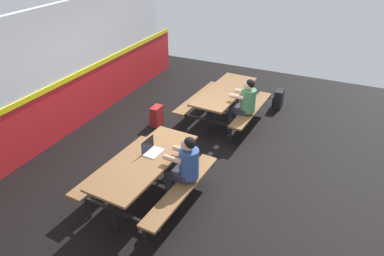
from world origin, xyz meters
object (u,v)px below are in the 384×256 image
(picnic_table_left, at_px, (146,169))
(satchel_spare, at_px, (278,99))
(backpack_dark, at_px, (157,116))
(student_nearer, at_px, (184,164))
(picnic_table_right, at_px, (224,97))
(laptop_silver, at_px, (151,150))
(student_further, at_px, (244,102))

(picnic_table_left, bearing_deg, satchel_spare, -15.18)
(picnic_table_left, bearing_deg, backpack_dark, 26.54)
(satchel_spare, bearing_deg, student_nearer, 172.00)
(picnic_table_right, xyz_separation_m, laptop_silver, (-2.75, 0.20, 0.21))
(student_nearer, xyz_separation_m, student_further, (2.48, -0.15, 0.00))
(picnic_table_right, bearing_deg, student_further, -119.40)
(picnic_table_right, distance_m, laptop_silver, 2.77)
(picnic_table_right, xyz_separation_m, satchel_spare, (1.18, -0.95, -0.36))
(backpack_dark, bearing_deg, picnic_table_left, -153.46)
(student_nearer, distance_m, student_further, 2.49)
(picnic_table_left, xyz_separation_m, student_nearer, (0.19, -0.57, 0.13))
(student_further, bearing_deg, picnic_table_right, 60.60)
(picnic_table_left, xyz_separation_m, satchel_spare, (4.15, -1.13, -0.36))
(satchel_spare, bearing_deg, laptop_silver, 163.68)
(picnic_table_left, relative_size, laptop_silver, 6.11)
(student_further, xyz_separation_m, laptop_silver, (-2.45, 0.74, 0.08))
(student_nearer, bearing_deg, picnic_table_right, 8.04)
(satchel_spare, bearing_deg, picnic_table_right, 141.04)
(picnic_table_right, relative_size, backpack_dark, 4.62)
(laptop_silver, bearing_deg, picnic_table_right, -4.14)
(picnic_table_right, relative_size, student_further, 1.68)
(picnic_table_right, height_order, satchel_spare, picnic_table_right)
(student_nearer, relative_size, backpack_dark, 2.74)
(student_nearer, height_order, student_further, same)
(picnic_table_left, height_order, student_further, student_further)
(picnic_table_left, xyz_separation_m, picnic_table_right, (2.97, -0.18, 0.00))
(laptop_silver, bearing_deg, satchel_spare, -16.32)
(student_further, bearing_deg, student_nearer, 176.65)
(picnic_table_right, xyz_separation_m, student_nearer, (-2.79, -0.39, 0.13))
(picnic_table_left, xyz_separation_m, backpack_dark, (2.17, 1.08, -0.36))
(picnic_table_left, distance_m, student_nearer, 0.61)
(student_further, xyz_separation_m, backpack_dark, (-0.50, 1.80, -0.49))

